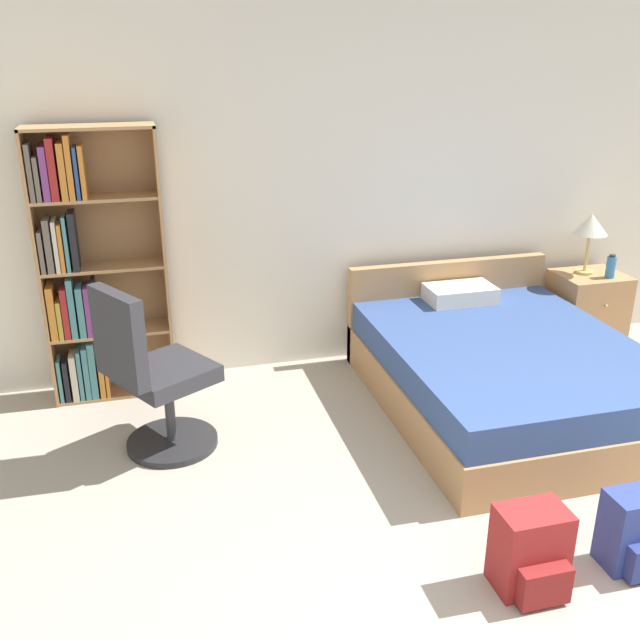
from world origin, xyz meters
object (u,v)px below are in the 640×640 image
Objects in this scene: bookshelf at (87,271)px; backpack_blue at (639,531)px; bed at (502,370)px; table_lamp at (591,226)px; water_bottle at (611,267)px; nightstand at (586,311)px; office_chair at (153,379)px; backpack_red at (531,552)px.

backpack_blue is at bearing -44.80° from bookshelf.
bed is (2.62, -0.85, -0.65)m from bookshelf.
bookshelf is 3.90× the size of table_lamp.
water_bottle is at bearing 58.57° from backpack_blue.
nightstand is at bearing 61.32° from backpack_blue.
office_chair is 2.66× the size of backpack_red.
bed is 5.09× the size of backpack_red.
bed is 1.51m from table_lamp.
bookshelf is at bearing 135.20° from backpack_blue.
office_chair is 2.25m from backpack_red.
water_bottle is (3.47, 0.62, 0.22)m from office_chair.
bookshelf is 3.55m from backpack_blue.
nightstand is at bearing 12.16° from office_chair.
office_chair is 3.53m from water_bottle.
backpack_blue is at bearing -95.41° from bed.
bookshelf is 1.02m from office_chair.
backpack_red is at bearing -114.02° from bed.
bookshelf reaches higher than table_lamp.
nightstand is at bearing -1.95° from bookshelf.
backpack_blue is (2.47, -2.45, -0.72)m from bookshelf.
backpack_blue is at bearing -121.43° from water_bottle.
bed is at bearing -147.21° from nightstand.
backpack_blue is 0.96× the size of backpack_red.
backpack_red is at bearing -45.87° from office_chair.
office_chair reaches higher than nightstand.
bookshelf is 3.83m from water_bottle.
backpack_blue is at bearing 0.62° from backpack_red.
table_lamp is at bearing 131.33° from nightstand.
backpack_blue is at bearing -117.56° from table_lamp.
water_bottle reaches higher than backpack_red.
backpack_red is at bearing -128.25° from nightstand.
backpack_red is at bearing -52.24° from bookshelf.
water_bottle is at bearing 27.00° from bed.
backpack_red is at bearing -127.20° from table_lamp.
bed is at bearing -144.85° from table_lamp.
nightstand is 1.30× the size of table_lamp.
backpack_red is at bearing -179.38° from backpack_blue.
table_lamp is 3.08m from backpack_red.
bookshelf reaches higher than bed.
office_chair reaches higher than backpack_blue.
bed is 3.33× the size of nightstand.
backpack_blue is (2.12, -1.59, -0.30)m from office_chair.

